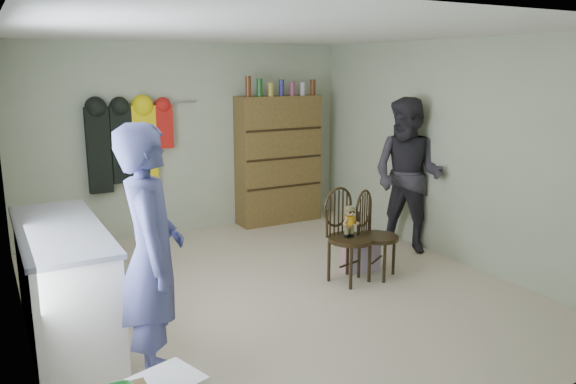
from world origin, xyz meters
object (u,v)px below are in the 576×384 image
chair_far (373,231)px  dresser (278,159)px  chair_front (346,230)px  counter (64,282)px

chair_far → dresser: size_ratio=0.45×
chair_front → chair_far: size_ratio=1.06×
counter → chair_front: bearing=-1.8°
dresser → chair_far: bearing=-93.3°
counter → chair_front: (2.73, -0.09, 0.08)m
counter → dresser: (3.20, 2.30, 0.44)m
dresser → counter: bearing=-144.3°
chair_front → dresser: bearing=64.8°
chair_front → dresser: dresser is taller
counter → dresser: dresser is taller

